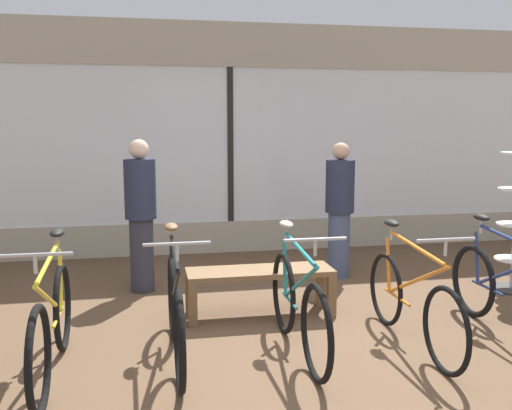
{
  "coord_description": "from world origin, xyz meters",
  "views": [
    {
      "loc": [
        -1.18,
        -4.35,
        1.85
      ],
      "look_at": [
        0.0,
        1.7,
        0.95
      ],
      "focal_mm": 40.0,
      "sensor_mm": 36.0,
      "label": 1
    }
  ],
  "objects": [
    {
      "name": "ground_plane",
      "position": [
        0.0,
        0.0,
        0.0
      ],
      "size": [
        24.0,
        24.0,
        0.0
      ],
      "primitive_type": "plane",
      "color": "brown"
    },
    {
      "name": "shop_back_wall",
      "position": [
        0.0,
        3.59,
        1.64
      ],
      "size": [
        12.0,
        0.08,
        3.2
      ],
      "color": "#B2A893",
      "rests_on": "ground_plane"
    },
    {
      "name": "bicycle_far_left",
      "position": [
        -1.88,
        -0.18,
        0.4
      ],
      "size": [
        0.46,
        1.79,
        1.04
      ],
      "color": "black",
      "rests_on": "ground_plane"
    },
    {
      "name": "bicycle_left",
      "position": [
        -0.98,
        -0.07,
        0.39
      ],
      "size": [
        0.46,
        1.72,
        1.04
      ],
      "color": "black",
      "rests_on": "ground_plane"
    },
    {
      "name": "bicycle_center",
      "position": [
        -0.01,
        -0.1,
        0.39
      ],
      "size": [
        0.46,
        1.7,
        1.04
      ],
      "color": "black",
      "rests_on": "ground_plane"
    },
    {
      "name": "bicycle_right",
      "position": [
        0.96,
        -0.13,
        0.38
      ],
      "size": [
        0.46,
        1.74,
        1.01
      ],
      "color": "black",
      "rests_on": "ground_plane"
    },
    {
      "name": "bicycle_far_right",
      "position": [
        1.87,
        -0.08,
        0.38
      ],
      "size": [
        0.46,
        1.73,
        1.03
      ],
      "color": "black",
      "rests_on": "ground_plane"
    },
    {
      "name": "display_bench",
      "position": [
        -0.13,
        0.83,
        0.37
      ],
      "size": [
        1.4,
        0.44,
        0.46
      ],
      "color": "brown",
      "rests_on": "ground_plane"
    },
    {
      "name": "customer_near_rack",
      "position": [
        -1.24,
        1.87,
        0.88
      ],
      "size": [
        0.48,
        0.48,
        1.67
      ],
      "color": "#2D2D38",
      "rests_on": "ground_plane"
    },
    {
      "name": "customer_by_window",
      "position": [
        1.08,
        2.02,
        0.84
      ],
      "size": [
        0.43,
        0.43,
        1.61
      ],
      "color": "#424C6B",
      "rests_on": "ground_plane"
    }
  ]
}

